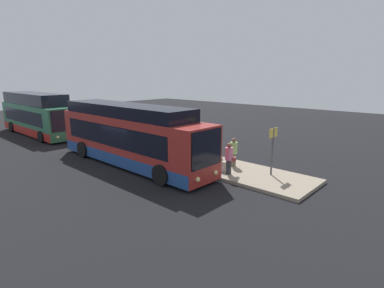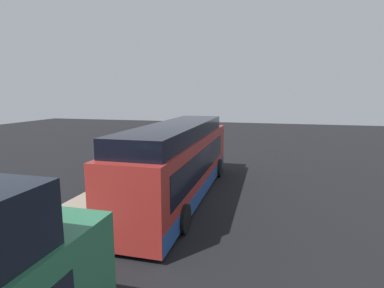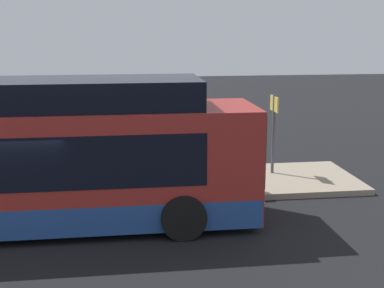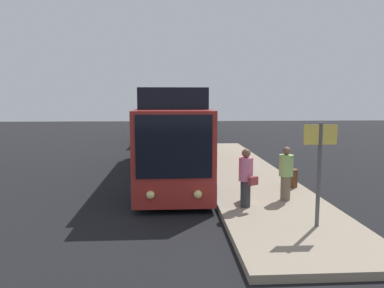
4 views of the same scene
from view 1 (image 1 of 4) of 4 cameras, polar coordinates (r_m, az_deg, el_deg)
name	(u,v)px [view 1 (image 1 of 4)]	position (r m, az deg, el deg)	size (l,w,h in m)	color
ground	(130,166)	(18.86, -11.75, -4.09)	(80.00, 80.00, 0.00)	black
platform	(169,154)	(20.86, -4.35, -1.95)	(20.00, 3.45, 0.18)	gray
bus_lead	(130,137)	(18.85, -11.80, 1.25)	(12.33, 2.76, 3.72)	maroon
bus_second	(37,116)	(31.62, -27.40, 4.70)	(11.35, 2.84, 3.86)	#2D704C
passenger_boarding	(233,151)	(17.77, 7.91, -1.37)	(0.55, 0.55, 1.69)	#6B604C
passenger_waiting	(229,158)	(16.26, 7.09, -2.58)	(0.68, 0.60, 1.74)	#2D2D33
suitcase	(222,166)	(16.80, 5.75, -4.28)	(0.46, 0.21, 0.83)	beige
sign_post	(273,144)	(16.40, 15.12, -0.06)	(0.10, 0.83, 2.60)	#4C4C51
trash_bin	(218,153)	(19.47, 5.00, -1.77)	(0.44, 0.44, 0.65)	#593319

